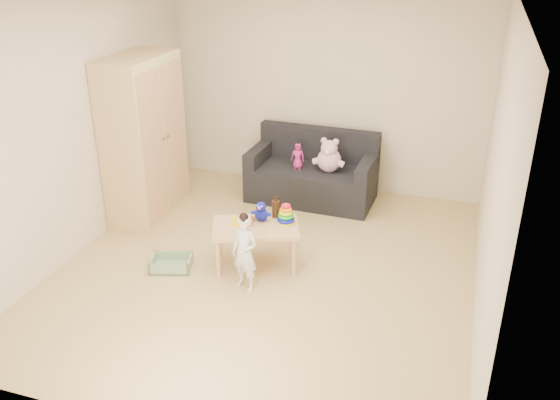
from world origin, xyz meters
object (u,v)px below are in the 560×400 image
(sofa, at_px, (311,183))
(play_table, at_px, (256,246))
(wardrobe, at_px, (144,139))
(toddler, at_px, (245,254))

(sofa, relative_size, play_table, 1.82)
(wardrobe, bearing_deg, toddler, -34.81)
(sofa, xyz_separation_m, toddler, (-0.06, -2.14, 0.16))
(sofa, distance_m, toddler, 2.15)
(sofa, height_order, play_table, play_table)
(wardrobe, height_order, sofa, wardrobe)
(sofa, height_order, toddler, toddler)
(wardrobe, xyz_separation_m, toddler, (1.65, -1.15, -0.57))
(sofa, bearing_deg, toddler, -89.78)
(wardrobe, relative_size, play_table, 2.23)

